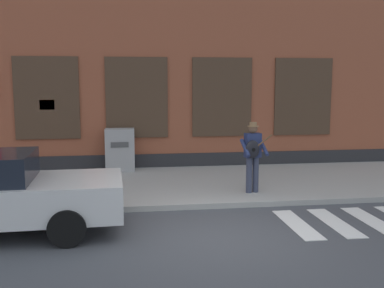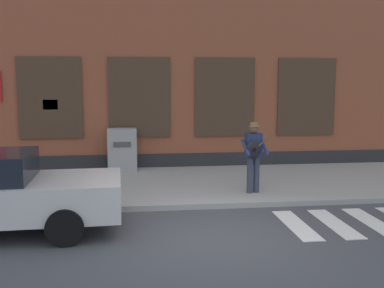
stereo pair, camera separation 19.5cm
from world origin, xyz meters
TOP-DOWN VIEW (x-y plane):
  - ground_plane at (0.00, 0.00)m, footprint 160.00×160.00m
  - sidewalk at (0.00, 4.02)m, footprint 28.00×4.52m
  - building_backdrop at (-0.00, 8.27)m, footprint 28.00×4.06m
  - busker at (1.36, 2.62)m, footprint 0.74×0.58m
  - utility_box at (-1.89, 5.83)m, footprint 0.87×0.54m

SIDE VIEW (x-z plane):
  - ground_plane at x=0.00m, z-range 0.00..0.00m
  - sidewalk at x=0.00m, z-range 0.00..0.13m
  - utility_box at x=-1.89m, z-range 0.13..1.42m
  - busker at x=1.36m, z-range 0.25..1.97m
  - building_backdrop at x=0.00m, z-range -0.01..9.34m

